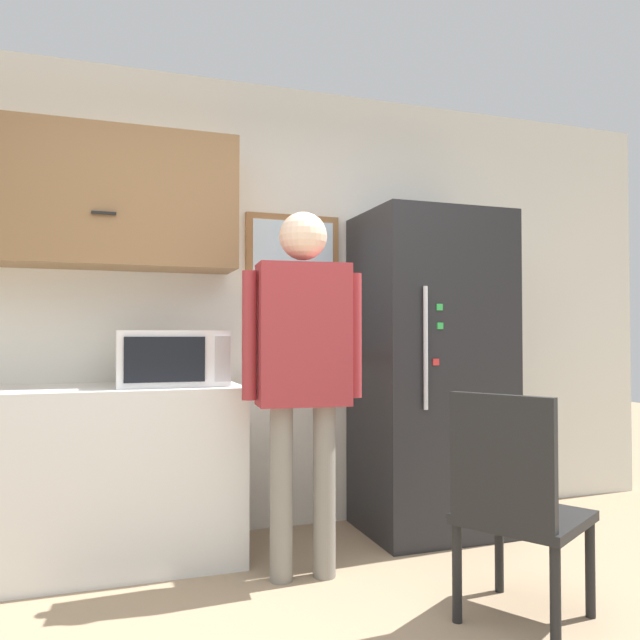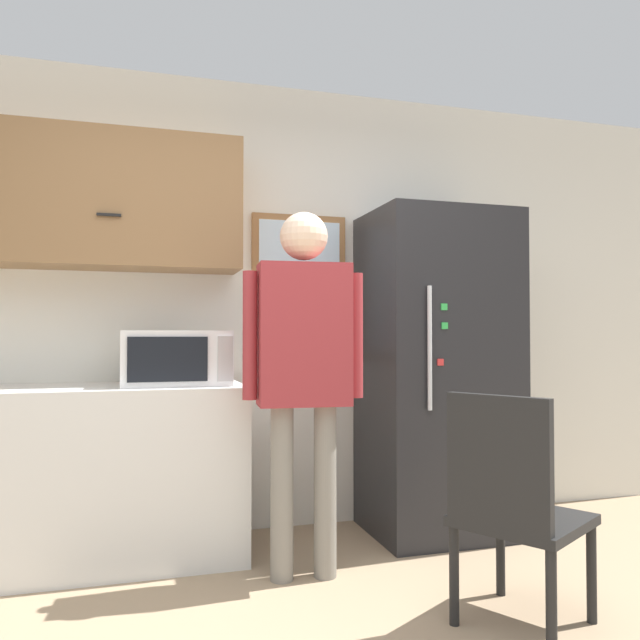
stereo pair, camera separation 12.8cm
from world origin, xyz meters
name	(u,v)px [view 1 (the left image)]	position (x,y,z in m)	size (l,w,h in m)	color
back_wall	(236,305)	(0.00, 2.06, 1.35)	(6.00, 0.06, 2.70)	silver
counter	(20,481)	(-1.13, 1.71, 0.45)	(2.14, 0.63, 0.90)	silver
upper_cabinets	(27,194)	(-1.13, 1.85, 1.89)	(2.14, 0.38, 0.73)	olive
microwave	(172,358)	(-0.41, 1.66, 1.05)	(0.56, 0.37, 0.29)	white
person	(303,352)	(0.16, 1.21, 1.08)	(0.59, 0.26, 1.76)	gray
refrigerator	(430,372)	(1.11, 1.68, 0.95)	(0.82, 0.71, 1.89)	#232326
chair	(514,500)	(0.81, 0.46, 0.50)	(0.63, 0.63, 0.93)	black
window	(293,287)	(0.34, 2.01, 1.46)	(0.59, 0.05, 0.89)	olive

